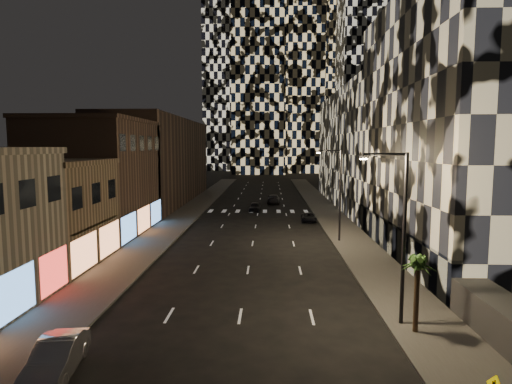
# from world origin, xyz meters

# --- Properties ---
(sidewalk_left) EXTENTS (4.00, 120.00, 0.15)m
(sidewalk_left) POSITION_xyz_m (-10.00, 50.00, 0.07)
(sidewalk_left) COLOR #47443F
(sidewalk_left) RESTS_ON ground
(sidewalk_right) EXTENTS (4.00, 120.00, 0.15)m
(sidewalk_right) POSITION_xyz_m (10.00, 50.00, 0.07)
(sidewalk_right) COLOR #47443F
(sidewalk_right) RESTS_ON ground
(curb_left) EXTENTS (0.20, 120.00, 0.15)m
(curb_left) POSITION_xyz_m (-7.90, 50.00, 0.07)
(curb_left) COLOR #4C4C47
(curb_left) RESTS_ON ground
(curb_right) EXTENTS (0.20, 120.00, 0.15)m
(curb_right) POSITION_xyz_m (7.90, 50.00, 0.07)
(curb_right) COLOR #4C4C47
(curb_right) RESTS_ON ground
(retail_tan) EXTENTS (10.00, 10.00, 8.00)m
(retail_tan) POSITION_xyz_m (-17.00, 21.00, 4.00)
(retail_tan) COLOR #82684E
(retail_tan) RESTS_ON ground
(retail_brown) EXTENTS (10.00, 15.00, 12.00)m
(retail_brown) POSITION_xyz_m (-17.00, 33.50, 6.00)
(retail_brown) COLOR brown
(retail_brown) RESTS_ON ground
(retail_filler_left) EXTENTS (10.00, 40.00, 14.00)m
(retail_filler_left) POSITION_xyz_m (-17.00, 60.00, 7.00)
(retail_filler_left) COLOR brown
(retail_filler_left) RESTS_ON ground
(midrise_right) EXTENTS (16.00, 25.00, 22.00)m
(midrise_right) POSITION_xyz_m (20.00, 24.50, 11.00)
(midrise_right) COLOR #232326
(midrise_right) RESTS_ON ground
(midrise_base) EXTENTS (0.60, 25.00, 3.00)m
(midrise_base) POSITION_xyz_m (12.30, 24.50, 1.50)
(midrise_base) COLOR #383838
(midrise_base) RESTS_ON ground
(plinth_right) EXTENTS (2.00, 8.00, 2.00)m
(plinth_right) POSITION_xyz_m (13.00, 8.00, 1.00)
(plinth_right) COLOR #383838
(plinth_right) RESTS_ON ground
(midrise_filler_right) EXTENTS (16.00, 40.00, 18.00)m
(midrise_filler_right) POSITION_xyz_m (20.00, 57.00, 9.00)
(midrise_filler_right) COLOR #232326
(midrise_filler_right) RESTS_ON ground
(tower_right_mid) EXTENTS (20.00, 20.00, 100.00)m
(tower_right_mid) POSITION_xyz_m (35.00, 135.00, 50.00)
(tower_right_mid) COLOR black
(tower_right_mid) RESTS_ON ground
(tower_left_back) EXTENTS (24.00, 24.00, 120.00)m
(tower_left_back) POSITION_xyz_m (-12.00, 165.00, 60.00)
(tower_left_back) COLOR black
(tower_left_back) RESTS_ON ground
(tower_center_low) EXTENTS (18.00, 18.00, 95.00)m
(tower_center_low) POSITION_xyz_m (-2.00, 140.00, 47.50)
(tower_center_low) COLOR black
(tower_center_low) RESTS_ON ground
(streetlight_near) EXTENTS (2.55, 0.25, 9.00)m
(streetlight_near) POSITION_xyz_m (8.35, 10.00, 5.35)
(streetlight_near) COLOR black
(streetlight_near) RESTS_ON sidewalk_right
(streetlight_far) EXTENTS (2.55, 0.25, 9.00)m
(streetlight_far) POSITION_xyz_m (8.35, 30.00, 5.35)
(streetlight_far) COLOR black
(streetlight_far) RESTS_ON sidewalk_right
(car_silver_parked) EXTENTS (2.17, 4.66, 1.48)m
(car_silver_parked) POSITION_xyz_m (-7.20, 4.61, 0.74)
(car_silver_parked) COLOR #A3A4A8
(car_silver_parked) RESTS_ON ground
(car_dark_midlane) EXTENTS (1.73, 3.91, 1.31)m
(car_dark_midlane) POSITION_xyz_m (-0.50, 49.99, 0.65)
(car_dark_midlane) COLOR black
(car_dark_midlane) RESTS_ON ground
(car_dark_oncoming) EXTENTS (2.28, 5.19, 1.48)m
(car_dark_oncoming) POSITION_xyz_m (2.35, 58.87, 0.74)
(car_dark_oncoming) COLOR black
(car_dark_oncoming) RESTS_ON ground
(car_dark_rightlane) EXTENTS (1.95, 4.01, 1.10)m
(car_dark_rightlane) POSITION_xyz_m (6.64, 41.38, 0.55)
(car_dark_rightlane) COLOR black
(car_dark_rightlane) RESTS_ON ground
(palm_tree) EXTENTS (2.00, 1.98, 3.92)m
(palm_tree) POSITION_xyz_m (9.00, 8.96, 3.39)
(palm_tree) COLOR #47331E
(palm_tree) RESTS_ON sidewalk_right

